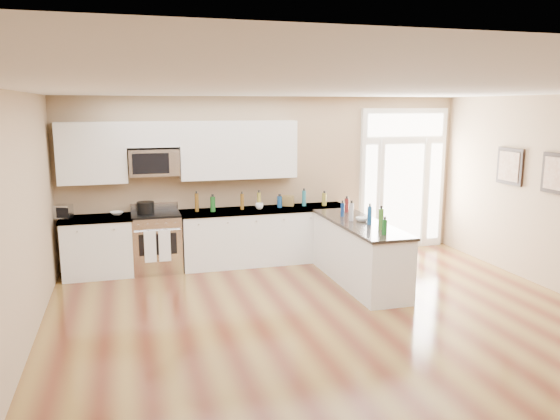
% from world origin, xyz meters
% --- Properties ---
extents(ground, '(8.00, 8.00, 0.00)m').
position_xyz_m(ground, '(0.00, 0.00, 0.00)').
color(ground, '#5B2A19').
extents(room_shell, '(8.00, 8.00, 8.00)m').
position_xyz_m(room_shell, '(0.00, 0.00, 1.71)').
color(room_shell, tan).
rests_on(room_shell, ground).
extents(back_cabinet_left, '(1.10, 0.66, 0.94)m').
position_xyz_m(back_cabinet_left, '(-2.87, 3.69, 0.44)').
color(back_cabinet_left, white).
rests_on(back_cabinet_left, ground).
extents(back_cabinet_right, '(2.85, 0.66, 0.94)m').
position_xyz_m(back_cabinet_right, '(-0.16, 3.69, 0.44)').
color(back_cabinet_right, white).
rests_on(back_cabinet_right, ground).
extents(peninsula_cabinet, '(0.69, 2.32, 0.94)m').
position_xyz_m(peninsula_cabinet, '(0.93, 2.24, 0.43)').
color(peninsula_cabinet, white).
rests_on(peninsula_cabinet, ground).
extents(upper_cabinet_left, '(1.04, 0.33, 0.95)m').
position_xyz_m(upper_cabinet_left, '(-2.88, 3.83, 1.93)').
color(upper_cabinet_left, white).
rests_on(upper_cabinet_left, room_shell).
extents(upper_cabinet_right, '(1.94, 0.33, 0.95)m').
position_xyz_m(upper_cabinet_right, '(-0.57, 3.83, 1.93)').
color(upper_cabinet_right, white).
rests_on(upper_cabinet_right, room_shell).
extents(upper_cabinet_short, '(0.82, 0.33, 0.40)m').
position_xyz_m(upper_cabinet_short, '(-1.95, 3.83, 2.20)').
color(upper_cabinet_short, white).
rests_on(upper_cabinet_short, room_shell).
extents(microwave, '(0.78, 0.41, 0.42)m').
position_xyz_m(microwave, '(-1.95, 3.80, 1.76)').
color(microwave, silver).
rests_on(microwave, room_shell).
extents(entry_door, '(1.70, 0.10, 2.60)m').
position_xyz_m(entry_door, '(2.55, 3.95, 1.30)').
color(entry_door, white).
rests_on(entry_door, ground).
extents(wall_art_near, '(0.05, 0.58, 0.58)m').
position_xyz_m(wall_art_near, '(3.47, 2.20, 1.70)').
color(wall_art_near, black).
rests_on(wall_art_near, room_shell).
extents(wall_art_far, '(0.05, 0.58, 0.58)m').
position_xyz_m(wall_art_far, '(3.47, 1.20, 1.70)').
color(wall_art_far, black).
rests_on(wall_art_far, room_shell).
extents(kitchen_range, '(0.76, 0.68, 1.08)m').
position_xyz_m(kitchen_range, '(-1.97, 3.69, 0.48)').
color(kitchen_range, silver).
rests_on(kitchen_range, ground).
extents(stockpot, '(0.29, 0.29, 0.21)m').
position_xyz_m(stockpot, '(-2.12, 3.69, 1.06)').
color(stockpot, black).
rests_on(stockpot, kitchen_range).
extents(toaster_oven, '(0.30, 0.27, 0.21)m').
position_xyz_m(toaster_oven, '(-3.35, 3.75, 1.04)').
color(toaster_oven, silver).
rests_on(toaster_oven, back_cabinet_left).
extents(cardboard_box, '(0.25, 0.22, 0.17)m').
position_xyz_m(cardboard_box, '(0.28, 3.83, 1.03)').
color(cardboard_box, olive).
rests_on(cardboard_box, back_cabinet_right).
extents(bowl_left, '(0.25, 0.25, 0.05)m').
position_xyz_m(bowl_left, '(-2.56, 3.81, 0.97)').
color(bowl_left, white).
rests_on(bowl_left, back_cabinet_left).
extents(bowl_peninsula, '(0.24, 0.24, 0.06)m').
position_xyz_m(bowl_peninsula, '(0.98, 2.28, 0.97)').
color(bowl_peninsula, white).
rests_on(bowl_peninsula, peninsula_cabinet).
extents(cup_counter, '(0.16, 0.16, 0.10)m').
position_xyz_m(cup_counter, '(-0.27, 3.65, 0.99)').
color(cup_counter, white).
rests_on(cup_counter, back_cabinet_right).
extents(counter_bottles, '(2.40, 2.41, 0.30)m').
position_xyz_m(counter_bottles, '(0.27, 3.06, 1.07)').
color(counter_bottles, '#19591E').
rests_on(counter_bottles, back_cabinet_right).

